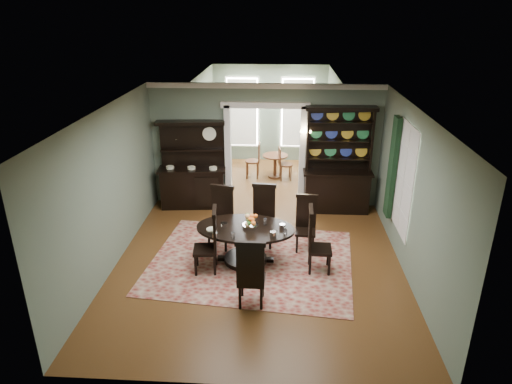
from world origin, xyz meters
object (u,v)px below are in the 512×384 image
(welsh_dresser, at_px, (337,174))
(parlor_table, at_px, (275,163))
(dining_table, at_px, (245,238))
(sideboard, at_px, (193,177))

(welsh_dresser, xyz_separation_m, parlor_table, (-1.52, 2.17, -0.48))
(dining_table, height_order, welsh_dresser, welsh_dresser)
(dining_table, relative_size, sideboard, 0.93)
(parlor_table, bearing_deg, sideboard, -132.64)
(dining_table, xyz_separation_m, welsh_dresser, (1.99, 2.58, 0.40))
(dining_table, height_order, parlor_table, dining_table)
(parlor_table, bearing_deg, welsh_dresser, -55.03)
(sideboard, xyz_separation_m, welsh_dresser, (3.49, -0.03, 0.17))
(dining_table, height_order, sideboard, sideboard)
(welsh_dresser, relative_size, parlor_table, 3.50)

